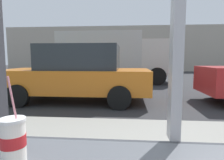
% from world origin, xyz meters
% --- Properties ---
extents(ground_plane, '(60.00, 60.00, 0.00)m').
position_xyz_m(ground_plane, '(0.00, 8.00, 0.00)').
color(ground_plane, '#2D2D30').
extents(sidewalk_strip, '(16.00, 2.80, 0.11)m').
position_xyz_m(sidewalk_strip, '(0.00, 1.60, 0.05)').
color(sidewalk_strip, gray).
rests_on(sidewalk_strip, ground).
extents(building_facade_far, '(28.00, 1.20, 4.86)m').
position_xyz_m(building_facade_far, '(0.00, 20.72, 2.43)').
color(building_facade_far, '#A89E8E').
rests_on(building_facade_far, ground).
extents(soda_cup_right, '(0.09, 0.09, 0.33)m').
position_xyz_m(soda_cup_right, '(-0.65, -0.20, 1.04)').
color(soda_cup_right, white).
rests_on(soda_cup_right, window_counter).
extents(parked_car_orange, '(4.53, 2.08, 1.76)m').
position_xyz_m(parked_car_orange, '(-1.81, 5.06, 0.88)').
color(parked_car_orange, orange).
rests_on(parked_car_orange, ground).
extents(box_truck, '(6.26, 2.44, 2.78)m').
position_xyz_m(box_truck, '(-1.05, 10.09, 1.53)').
color(box_truck, beige).
rests_on(box_truck, ground).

